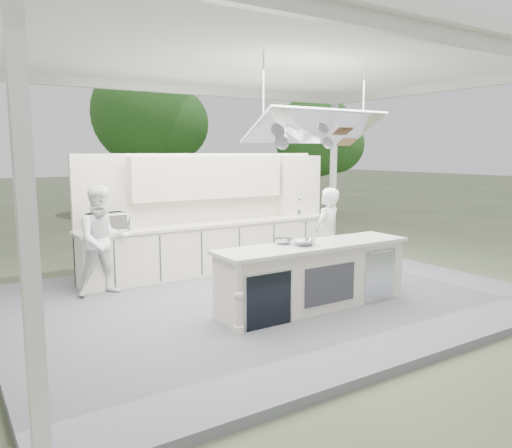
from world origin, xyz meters
TOP-DOWN VIEW (x-y plane):
  - ground at (0.00, 0.00)m, footprint 90.00×90.00m
  - stage_deck at (0.00, 0.00)m, footprint 8.00×6.00m
  - tent at (0.00, -0.01)m, footprint 8.20×6.20m
  - demo_island at (0.18, -0.91)m, footprint 3.10×0.79m
  - back_counter at (0.00, 1.90)m, footprint 5.08×0.72m
  - back_wall_unit at (0.44, 2.11)m, footprint 5.05×0.48m
  - tree_cluster at (-0.16, 9.77)m, footprint 19.55×9.40m
  - head_chef at (1.16, -0.06)m, footprint 0.72×0.60m
  - sous_chef at (-2.21, 1.45)m, footprint 0.87×0.69m
  - toaster_oven at (-1.96, 1.88)m, footprint 0.61×0.46m
  - bowl_large at (0.00, -0.91)m, footprint 0.43×0.43m
  - bowl_small at (-0.18, -0.65)m, footprint 0.33×0.33m

SIDE VIEW (x-z plane):
  - ground at x=0.00m, z-range 0.00..0.00m
  - stage_deck at x=0.00m, z-range 0.00..0.12m
  - demo_island at x=0.18m, z-range 0.12..1.07m
  - back_counter at x=0.00m, z-range 0.12..1.07m
  - head_chef at x=1.16m, z-range 0.12..1.80m
  - sous_chef at x=-2.21m, z-range 0.12..1.88m
  - bowl_small at x=-0.18m, z-range 1.07..1.15m
  - bowl_large at x=0.00m, z-range 1.07..1.15m
  - toaster_oven at x=-1.96m, z-range 1.07..1.38m
  - back_wall_unit at x=0.44m, z-range 0.45..2.70m
  - tree_cluster at x=-0.16m, z-range 0.36..6.21m
  - tent at x=0.00m, z-range 1.78..5.64m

